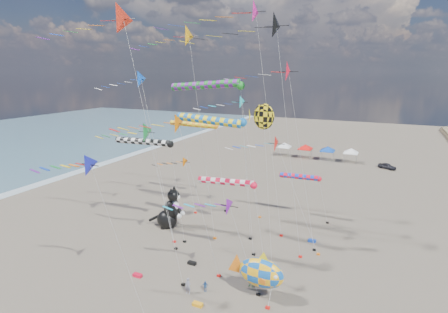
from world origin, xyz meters
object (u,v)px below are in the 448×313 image
object	(u,v)px
fish_inflatable	(261,273)
parked_car	(387,166)
cat_inflatable	(169,207)
child_blue	(205,286)
person_adult	(188,286)
child_green	(251,281)

from	to	relation	value
fish_inflatable	parked_car	bearing A→B (deg)	79.19
cat_inflatable	child_blue	size ratio (longest dim) A/B	5.43
fish_inflatable	parked_car	xyz separation A→B (m)	(9.85, 51.61, -1.99)
child_blue	fish_inflatable	bearing A→B (deg)	-4.29
person_adult	parked_car	distance (m)	56.00
child_green	cat_inflatable	bearing A→B (deg)	153.80
child_green	child_blue	world-z (taller)	child_green
cat_inflatable	child_green	bearing A→B (deg)	-36.50
fish_inflatable	parked_car	size ratio (longest dim) A/B	1.54
parked_car	person_adult	bearing A→B (deg)	-168.06
fish_inflatable	child_green	distance (m)	2.71
cat_inflatable	fish_inflatable	xyz separation A→B (m)	(15.50, -8.91, -0.21)
cat_inflatable	parked_car	xyz separation A→B (m)	(25.34, 42.70, -2.20)
child_green	parked_car	world-z (taller)	same
cat_inflatable	parked_car	size ratio (longest dim) A/B	1.58
fish_inflatable	parked_car	world-z (taller)	fish_inflatable
parked_car	child_green	bearing A→B (deg)	-163.93
child_blue	cat_inflatable	bearing A→B (deg)	119.98
cat_inflatable	fish_inflatable	world-z (taller)	cat_inflatable
child_green	child_blue	xyz separation A→B (m)	(-3.62, -2.36, -0.09)
child_blue	parked_car	world-z (taller)	parked_car
person_adult	child_blue	xyz separation A→B (m)	(1.24, 0.97, -0.25)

